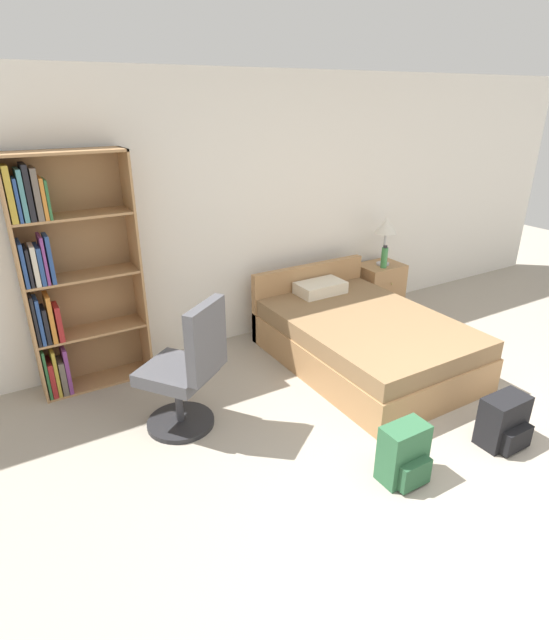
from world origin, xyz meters
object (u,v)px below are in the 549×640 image
(bookshelf, at_px, (64,277))
(backpack_green, at_px, (404,455))
(nightstand, at_px, (379,288))
(office_chair, at_px, (187,373))
(water_bottle, at_px, (384,257))
(backpack_black, at_px, (504,422))
(table_lamp, at_px, (386,228))
(bed, at_px, (361,338))

(bookshelf, height_order, backpack_green, bookshelf)
(nightstand, bearing_deg, backpack_green, -128.41)
(office_chair, relative_size, water_bottle, 4.15)
(bookshelf, relative_size, backpack_green, 4.82)
(bookshelf, height_order, backpack_black, bookshelf)
(nightstand, distance_m, water_bottle, 0.43)
(water_bottle, bearing_deg, backpack_black, -110.63)
(water_bottle, bearing_deg, bookshelf, 177.22)
(nightstand, height_order, water_bottle, water_bottle)
(table_lamp, bearing_deg, office_chair, -160.33)
(bookshelf, distance_m, nightstand, 3.47)
(bookshelf, bearing_deg, backpack_green, -56.04)
(bookshelf, height_order, office_chair, bookshelf)
(bookshelf, relative_size, office_chair, 1.87)
(nightstand, height_order, backpack_green, nightstand)
(bed, bearing_deg, nightstand, 40.95)
(bookshelf, xyz_separation_m, backpack_green, (1.58, -2.35, -0.82))
(office_chair, height_order, backpack_black, office_chair)
(office_chair, bearing_deg, bed, 4.84)
(table_lamp, bearing_deg, nightstand, 150.68)
(nightstand, bearing_deg, backpack_black, -110.91)
(table_lamp, bearing_deg, bed, -139.90)
(bed, relative_size, backpack_black, 5.14)
(bed, xyz_separation_m, nightstand, (1.00, 0.87, 0.04))
(table_lamp, bearing_deg, backpack_black, -111.37)
(bed, xyz_separation_m, water_bottle, (0.95, 0.77, 0.45))
(bed, height_order, table_lamp, table_lamp)
(water_bottle, bearing_deg, bed, -140.95)
(bookshelf, distance_m, backpack_black, 3.59)
(water_bottle, bearing_deg, office_chair, -161.48)
(bed, relative_size, nightstand, 3.41)
(bookshelf, bearing_deg, table_lamp, -1.28)
(water_bottle, distance_m, backpack_green, 2.85)
(office_chair, distance_m, water_bottle, 2.92)
(bed, bearing_deg, backpack_black, -86.64)
(bookshelf, distance_m, table_lamp, 3.41)
(nightstand, bearing_deg, table_lamp, -29.32)
(backpack_black, bearing_deg, backpack_green, 173.75)
(office_chair, height_order, water_bottle, office_chair)
(office_chair, bearing_deg, water_bottle, 18.52)
(office_chair, relative_size, backpack_black, 2.77)
(backpack_black, bearing_deg, table_lamp, 68.63)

